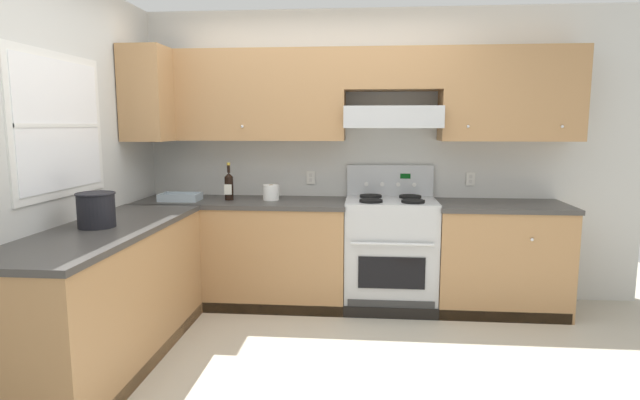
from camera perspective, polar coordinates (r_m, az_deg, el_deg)
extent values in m
plane|color=#B2AA99|center=(3.47, -2.23, -18.30)|extent=(7.04, 7.04, 0.00)
cube|color=silver|center=(4.71, 5.79, 4.87)|extent=(4.68, 0.12, 2.55)
cube|color=#A87A4C|center=(4.58, -8.12, 11.31)|extent=(1.70, 0.34, 0.76)
cube|color=#A87A4C|center=(4.62, 20.28, 10.86)|extent=(1.13, 0.34, 0.76)
cube|color=#A87A4C|center=(4.49, 8.06, 14.07)|extent=(0.80, 0.34, 0.34)
cube|color=#B7BABC|center=(4.42, 7.98, 9.09)|extent=(0.80, 0.46, 0.17)
cube|color=#B7BABC|center=(4.20, 8.11, 8.11)|extent=(0.80, 0.03, 0.04)
sphere|color=silver|center=(4.40, -8.59, 8.04)|extent=(0.02, 0.02, 0.02)
sphere|color=silver|center=(4.35, 16.04, 7.81)|extent=(0.02, 0.02, 0.02)
sphere|color=silver|center=(4.55, 25.19, 7.36)|extent=(0.02, 0.02, 0.02)
cube|color=silver|center=(4.68, -1.03, 2.49)|extent=(0.08, 0.01, 0.12)
cube|color=silver|center=(4.67, -1.04, 2.76)|extent=(0.03, 0.00, 0.03)
cube|color=silver|center=(4.67, -1.04, 2.22)|extent=(0.03, 0.00, 0.03)
cube|color=silver|center=(4.74, 16.29, 2.24)|extent=(0.08, 0.01, 0.12)
cube|color=silver|center=(4.73, 16.31, 2.50)|extent=(0.03, 0.00, 0.03)
cube|color=silver|center=(4.74, 16.29, 1.97)|extent=(0.03, 0.00, 0.03)
cube|color=silver|center=(3.78, -27.36, 3.14)|extent=(0.12, 4.00, 2.55)
cube|color=white|center=(3.73, -26.97, 7.36)|extent=(0.04, 1.00, 0.92)
cube|color=white|center=(3.72, -26.71, 7.37)|extent=(0.01, 0.90, 0.82)
cube|color=white|center=(3.72, -26.67, 7.37)|extent=(0.01, 0.90, 0.02)
cube|color=#A87A4C|center=(4.64, -17.86, 10.96)|extent=(0.34, 0.64, 0.76)
cube|color=#A87A4C|center=(4.59, -8.37, -5.89)|extent=(1.76, 0.61, 0.87)
cube|color=#3D3A38|center=(4.50, -8.49, -0.26)|extent=(1.79, 0.63, 0.04)
cube|color=#A87A4C|center=(4.60, 19.16, -6.21)|extent=(1.05, 0.61, 0.87)
cube|color=#3D3A38|center=(4.52, 19.44, -0.61)|extent=(1.07, 0.63, 0.04)
cube|color=black|center=(4.32, 2.94, -12.13)|extent=(3.54, 0.06, 0.09)
sphere|color=silver|center=(4.33, -13.96, -3.57)|extent=(0.03, 0.03, 0.03)
sphere|color=silver|center=(4.30, 22.37, -4.06)|extent=(0.03, 0.03, 0.03)
cube|color=#A87A4C|center=(3.66, -22.32, -10.12)|extent=(0.61, 1.89, 0.87)
cube|color=#3D3A38|center=(3.55, -22.73, -3.12)|extent=(0.63, 1.91, 0.04)
cube|color=black|center=(3.69, -18.01, -16.28)|extent=(0.06, 1.85, 0.09)
cube|color=#B7BABC|center=(4.47, 7.74, -6.00)|extent=(0.76, 0.58, 0.91)
cube|color=black|center=(4.21, 7.90, -7.98)|extent=(0.53, 0.01, 0.26)
cylinder|color=silver|center=(4.12, 7.98, -4.86)|extent=(0.65, 0.02, 0.02)
cube|color=#333333|center=(4.29, 7.82, -11.63)|extent=(0.70, 0.01, 0.11)
cube|color=#B7BABC|center=(4.38, 7.85, -0.10)|extent=(0.76, 0.58, 0.02)
cube|color=#B7BABC|center=(4.63, 7.73, 2.05)|extent=(0.76, 0.04, 0.29)
cube|color=#053F0C|center=(4.62, 9.40, 2.62)|extent=(0.09, 0.01, 0.04)
cylinder|color=black|center=(4.23, 5.65, -0.10)|extent=(0.19, 0.19, 0.02)
cylinder|color=black|center=(4.23, 5.65, -0.18)|extent=(0.07, 0.07, 0.01)
cylinder|color=black|center=(4.25, 10.24, -0.15)|extent=(0.19, 0.19, 0.02)
cylinder|color=black|center=(4.25, 10.24, -0.23)|extent=(0.07, 0.07, 0.01)
cylinder|color=black|center=(4.51, 5.62, 0.42)|extent=(0.19, 0.19, 0.02)
cylinder|color=black|center=(4.51, 5.62, 0.35)|extent=(0.07, 0.07, 0.01)
cylinder|color=black|center=(4.53, 9.92, 0.37)|extent=(0.19, 0.19, 0.02)
cylinder|color=black|center=(4.53, 9.92, 0.29)|extent=(0.07, 0.07, 0.01)
cylinder|color=white|center=(4.61, 5.14, 1.75)|extent=(0.04, 0.02, 0.04)
cylinder|color=white|center=(4.61, 6.88, 1.73)|extent=(0.04, 0.02, 0.04)
cylinder|color=white|center=(4.62, 8.63, 1.71)|extent=(0.04, 0.02, 0.04)
cylinder|color=white|center=(4.63, 10.36, 1.68)|extent=(0.04, 0.02, 0.04)
cylinder|color=black|center=(4.51, -10.01, 1.26)|extent=(0.07, 0.07, 0.20)
cone|color=black|center=(4.50, -10.05, 2.75)|extent=(0.07, 0.07, 0.04)
cylinder|color=black|center=(4.49, -10.07, 3.52)|extent=(0.03, 0.03, 0.09)
cylinder|color=gold|center=(4.49, -10.08, 3.95)|extent=(0.03, 0.03, 0.02)
cube|color=silver|center=(4.47, -10.13, 1.14)|extent=(0.07, 0.00, 0.09)
cube|color=#9EADB7|center=(4.58, -15.15, 0.04)|extent=(0.27, 0.17, 0.02)
cube|color=#9EADB7|center=(4.48, -15.60, 0.16)|extent=(0.33, 0.01, 0.06)
cube|color=#9EADB7|center=(4.67, -14.74, 0.51)|extent=(0.33, 0.01, 0.06)
cube|color=#9EADB7|center=(4.63, -17.02, 0.36)|extent=(0.01, 0.19, 0.06)
cube|color=#9EADB7|center=(4.52, -13.26, 0.32)|extent=(0.01, 0.19, 0.06)
cylinder|color=black|center=(3.56, -23.44, -1.03)|extent=(0.23, 0.23, 0.22)
torus|color=black|center=(3.54, -23.54, 0.66)|extent=(0.24, 0.24, 0.01)
cylinder|color=white|center=(4.47, -5.43, 0.84)|extent=(0.14, 0.14, 0.13)
cylinder|color=#9E7A51|center=(4.46, -5.44, 1.65)|extent=(0.04, 0.04, 0.01)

